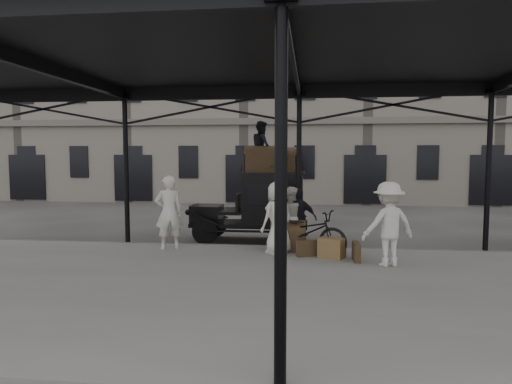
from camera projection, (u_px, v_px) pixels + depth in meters
ground at (296, 269)px, 10.85m from camera, size 120.00×120.00×0.00m
platform at (293, 291)px, 8.87m from camera, size 28.00×8.00×0.15m
canopy at (295, 57)px, 8.77m from camera, size 22.50×9.00×4.74m
building_frontage at (306, 85)px, 28.09m from camera, size 64.00×8.00×14.00m
taxi at (263, 203)px, 14.15m from camera, size 3.65×1.55×2.18m
porter_left at (169, 212)px, 12.36m from camera, size 0.86×0.73×2.01m
porter_midleft at (291, 217)px, 12.57m from camera, size 0.97×0.85×1.69m
porter_centre at (278, 218)px, 11.79m from camera, size 1.08×1.07×1.88m
porter_official at (299, 218)px, 12.55m from camera, size 1.01×0.55×1.64m
porter_right at (388, 224)px, 10.47m from camera, size 1.44×1.13×1.95m
bicycle at (307, 231)px, 11.85m from camera, size 2.31×1.54×1.15m
porter_roof at (262, 147)px, 13.92m from camera, size 0.77×0.89×1.56m
steamer_trunk_roof_near at (260, 161)px, 13.81m from camera, size 1.00×0.72×0.67m
steamer_trunk_roof_far at (285, 162)px, 14.17m from camera, size 1.00×0.81×0.64m
steamer_trunk_platform at (288, 238)px, 12.20m from camera, size 0.94×0.59×0.68m
wicker_hamper at (332, 248)px, 11.37m from camera, size 0.73×0.66×0.50m
suitcase_upright at (356, 252)px, 11.04m from camera, size 0.16×0.60×0.45m
suitcase_flat at (308, 249)px, 11.51m from camera, size 0.61×0.38×0.40m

